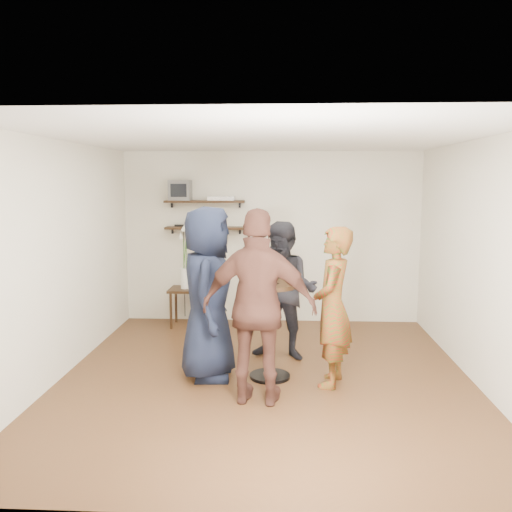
{
  "coord_description": "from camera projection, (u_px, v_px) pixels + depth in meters",
  "views": [
    {
      "loc": [
        0.19,
        -5.73,
        2.16
      ],
      "look_at": [
        -0.13,
        0.4,
        1.3
      ],
      "focal_mm": 38.0,
      "sensor_mm": 36.0,
      "label": 1
    }
  ],
  "objects": [
    {
      "name": "wine_glass_fr",
      "position": [
        276.0,
        270.0,
        5.78
      ],
      "size": [
        0.07,
        0.07,
        0.21
      ],
      "color": "silver",
      "rests_on": "drinks_table"
    },
    {
      "name": "person_brown",
      "position": [
        259.0,
        307.0,
        5.19
      ],
      "size": [
        1.17,
        0.61,
        1.9
      ],
      "primitive_type": "imported",
      "rotation": [
        0.0,
        0.0,
        3.01
      ],
      "color": "#4B2920",
      "rests_on": "room"
    },
    {
      "name": "shelf_lower",
      "position": [
        205.0,
        228.0,
        8.18
      ],
      "size": [
        1.2,
        0.25,
        0.04
      ],
      "primitive_type": "cube",
      "color": "black",
      "rests_on": "room"
    },
    {
      "name": "person_plaid",
      "position": [
        333.0,
        307.0,
        5.68
      ],
      "size": [
        0.54,
        0.69,
        1.69
      ],
      "primitive_type": "imported",
      "rotation": [
        0.0,
        0.0,
        4.47
      ],
      "color": "#B01B14",
      "rests_on": "room"
    },
    {
      "name": "person_navy",
      "position": [
        208.0,
        293.0,
        5.88
      ],
      "size": [
        0.62,
        0.93,
        1.89
      ],
      "primitive_type": "imported",
      "rotation": [
        0.0,
        0.0,
        1.59
      ],
      "color": "black",
      "rests_on": "room"
    },
    {
      "name": "shelf_upper",
      "position": [
        205.0,
        201.0,
        8.13
      ],
      "size": [
        1.2,
        0.25,
        0.04
      ],
      "primitive_type": "cube",
      "color": "black",
      "rests_on": "room"
    },
    {
      "name": "drinks_table",
      "position": [
        270.0,
        317.0,
        5.89
      ],
      "size": [
        0.58,
        0.58,
        1.06
      ],
      "color": "black",
      "rests_on": "room"
    },
    {
      "name": "room",
      "position": [
        266.0,
        261.0,
        5.8
      ],
      "size": [
        4.58,
        5.08,
        2.68
      ],
      "color": "#3F2214",
      "rests_on": "ground"
    },
    {
      "name": "dvd_deck",
      "position": [
        222.0,
        198.0,
        8.11
      ],
      "size": [
        0.4,
        0.24,
        0.06
      ],
      "primitive_type": "cube",
      "color": "silver",
      "rests_on": "shelf_upper"
    },
    {
      "name": "vase_lilies",
      "position": [
        185.0,
        268.0,
        8.02
      ],
      "size": [
        0.19,
        0.2,
        0.98
      ],
      "rotation": [
        0.0,
        0.0,
        -0.01
      ],
      "color": "white",
      "rests_on": "side_table"
    },
    {
      "name": "radio",
      "position": [
        208.0,
        224.0,
        8.17
      ],
      "size": [
        0.22,
        0.1,
        0.1
      ],
      "primitive_type": "cube",
      "color": "black",
      "rests_on": "shelf_lower"
    },
    {
      "name": "power_strip",
      "position": [
        184.0,
        225.0,
        8.24
      ],
      "size": [
        0.3,
        0.05,
        0.03
      ],
      "primitive_type": "cube",
      "color": "black",
      "rests_on": "shelf_lower"
    },
    {
      "name": "wine_glass_bl",
      "position": [
        269.0,
        270.0,
        5.88
      ],
      "size": [
        0.06,
        0.06,
        0.19
      ],
      "color": "silver",
      "rests_on": "drinks_table"
    },
    {
      "name": "crt_monitor",
      "position": [
        180.0,
        190.0,
        8.12
      ],
      "size": [
        0.32,
        0.3,
        0.3
      ],
      "primitive_type": "cube",
      "color": "#59595B",
      "rests_on": "shelf_upper"
    },
    {
      "name": "side_table",
      "position": [
        186.0,
        294.0,
        8.07
      ],
      "size": [
        0.48,
        0.48,
        0.57
      ],
      "rotation": [
        0.0,
        0.0,
        -0.01
      ],
      "color": "black",
      "rests_on": "room"
    },
    {
      "name": "wine_glass_fl",
      "position": [
        265.0,
        270.0,
        5.79
      ],
      "size": [
        0.07,
        0.07,
        0.22
      ],
      "color": "silver",
      "rests_on": "drinks_table"
    },
    {
      "name": "wine_glass_br",
      "position": [
        272.0,
        270.0,
        5.84
      ],
      "size": [
        0.07,
        0.07,
        0.2
      ],
      "color": "silver",
      "rests_on": "drinks_table"
    },
    {
      "name": "person_dark",
      "position": [
        285.0,
        291.0,
        6.52
      ],
      "size": [
        0.94,
        0.81,
        1.68
      ],
      "primitive_type": "imported",
      "rotation": [
        0.0,
        0.0,
        -0.23
      ],
      "color": "black",
      "rests_on": "room"
    }
  ]
}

